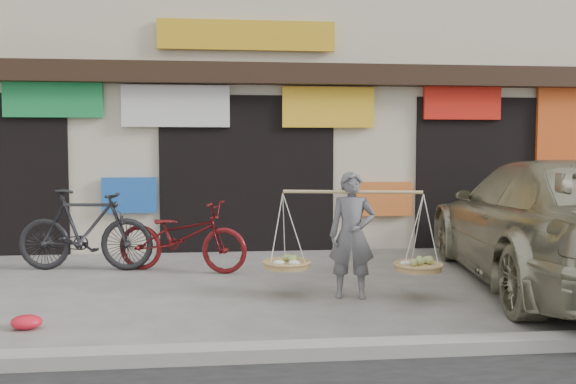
{
  "coord_description": "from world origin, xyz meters",
  "views": [
    {
      "loc": [
        -0.4,
        -7.05,
        1.78
      ],
      "look_at": [
        0.43,
        0.9,
        1.21
      ],
      "focal_mm": 38.0,
      "sensor_mm": 36.0,
      "label": 1
    }
  ],
  "objects": [
    {
      "name": "ground",
      "position": [
        0.0,
        0.0,
        0.0
      ],
      "size": [
        70.0,
        70.0,
        0.0
      ],
      "primitive_type": "plane",
      "color": "gray",
      "rests_on": "ground"
    },
    {
      "name": "kerb",
      "position": [
        0.0,
        -2.0,
        0.06
      ],
      "size": [
        70.0,
        0.25,
        0.12
      ],
      "primitive_type": "cube",
      "color": "gray",
      "rests_on": "ground"
    },
    {
      "name": "shophouse_block",
      "position": [
        -0.0,
        6.42,
        3.45
      ],
      "size": [
        14.0,
        6.32,
        7.0
      ],
      "color": "beige",
      "rests_on": "ground"
    },
    {
      "name": "street_vendor",
      "position": [
        1.11,
        0.04,
        0.69
      ],
      "size": [
        2.09,
        0.87,
        1.51
      ],
      "rotation": [
        0.0,
        0.0,
        -0.2
      ],
      "color": "slate",
      "rests_on": "ground"
    },
    {
      "name": "bike_1",
      "position": [
        -2.43,
        2.05,
        0.6
      ],
      "size": [
        2.05,
        0.82,
        1.2
      ],
      "primitive_type": "imported",
      "rotation": [
        0.0,
        0.0,
        1.44
      ],
      "color": "black",
      "rests_on": "ground"
    },
    {
      "name": "bike_2",
      "position": [
        -1.02,
        1.82,
        0.52
      ],
      "size": [
        2.08,
        1.27,
        1.03
      ],
      "primitive_type": "imported",
      "rotation": [
        0.0,
        0.0,
        1.25
      ],
      "color": "#5F1012",
      "rests_on": "ground"
    },
    {
      "name": "suv",
      "position": [
        3.86,
        0.36,
        0.83
      ],
      "size": [
        3.17,
        5.99,
        1.65
      ],
      "rotation": [
        0.0,
        0.0,
        2.99
      ],
      "color": "#A7A386",
      "rests_on": "ground"
    },
    {
      "name": "red_bag",
      "position": [
        -2.36,
        -0.9,
        0.07
      ],
      "size": [
        0.31,
        0.25,
        0.14
      ],
      "primitive_type": "ellipsoid",
      "color": "red",
      "rests_on": "ground"
    }
  ]
}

